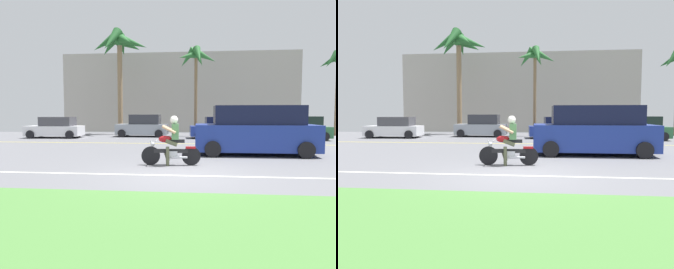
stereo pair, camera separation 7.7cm
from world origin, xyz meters
The scene contains 13 objects.
ground centered at (0.00, 3.00, -0.02)m, with size 56.00×30.00×0.04m, color slate.
grass_median centered at (0.00, -4.10, 0.03)m, with size 56.00×3.80×0.06m, color #477A38.
lane_line_near centered at (0.00, -0.21, 0.00)m, with size 50.40×0.12×0.01m, color silver.
lane_line_far centered at (0.00, 8.58, 0.00)m, with size 50.40×0.12×0.01m, color yellow.
motorcyclist centered at (-0.43, 1.47, 0.69)m, with size 1.95×0.64×1.63m.
suv_nearby centered at (2.80, 4.44, 0.98)m, with size 5.06×2.25×2.03m.
parked_car_0 centered at (-9.54, 11.96, 0.69)m, with size 3.87×2.08×1.46m.
parked_car_1 centered at (-3.61, 13.66, 0.75)m, with size 3.74×1.93×1.63m.
parked_car_2 centered at (1.93, 12.67, 0.69)m, with size 4.05×2.09×1.47m.
parked_car_3 centered at (6.91, 12.00, 0.71)m, with size 3.87×2.05×1.52m.
palm_tree_1 centered at (0.23, 14.52, 5.62)m, with size 3.03×3.08×6.69m.
palm_tree_2 centered at (-5.93, 16.00, 7.09)m, with size 4.62×4.51×8.50m.
building_far centered at (-1.40, 21.00, 3.60)m, with size 21.45×4.00×7.19m, color #A8A399.
Camera 1 is at (0.44, -8.42, 1.71)m, focal length 32.40 mm.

